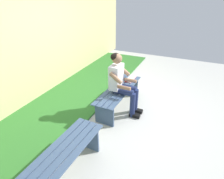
{
  "coord_description": "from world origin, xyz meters",
  "views": [
    {
      "loc": [
        3.31,
        1.34,
        2.35
      ],
      "look_at": [
        0.68,
        0.15,
        0.81
      ],
      "focal_mm": 30.62,
      "sensor_mm": 36.0,
      "label": 1
    }
  ],
  "objects_px": {
    "bench_near": "(119,94)",
    "bench_far": "(62,160)",
    "book_open": "(131,79)",
    "apple": "(126,81)",
    "person_seated": "(122,82)"
  },
  "relations": [
    {
      "from": "bench_near",
      "to": "bench_far",
      "type": "height_order",
      "value": "same"
    },
    {
      "from": "bench_near",
      "to": "book_open",
      "type": "relative_size",
      "value": 3.79
    },
    {
      "from": "apple",
      "to": "book_open",
      "type": "relative_size",
      "value": 0.19
    },
    {
      "from": "bench_far",
      "to": "book_open",
      "type": "xyz_separation_m",
      "value": [
        -2.52,
        0.06,
        0.13
      ]
    },
    {
      "from": "bench_far",
      "to": "apple",
      "type": "bearing_deg",
      "value": 179.4
    },
    {
      "from": "person_seated",
      "to": "apple",
      "type": "relative_size",
      "value": 16.08
    },
    {
      "from": "bench_near",
      "to": "apple",
      "type": "xyz_separation_m",
      "value": [
        -0.37,
        0.02,
        0.16
      ]
    },
    {
      "from": "bench_near",
      "to": "book_open",
      "type": "bearing_deg",
      "value": 173.55
    },
    {
      "from": "bench_far",
      "to": "book_open",
      "type": "bearing_deg",
      "value": 178.55
    },
    {
      "from": "bench_far",
      "to": "book_open",
      "type": "distance_m",
      "value": 2.52
    },
    {
      "from": "bench_far",
      "to": "person_seated",
      "type": "xyz_separation_m",
      "value": [
        -1.85,
        0.1,
        0.36
      ]
    },
    {
      "from": "apple",
      "to": "bench_near",
      "type": "bearing_deg",
      "value": -3.79
    },
    {
      "from": "apple",
      "to": "bench_far",
      "type": "bearing_deg",
      "value": -0.6
    },
    {
      "from": "book_open",
      "to": "bench_far",
      "type": "bearing_deg",
      "value": 0.17
    },
    {
      "from": "bench_far",
      "to": "bench_near",
      "type": "bearing_deg",
      "value": 180.0
    }
  ]
}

